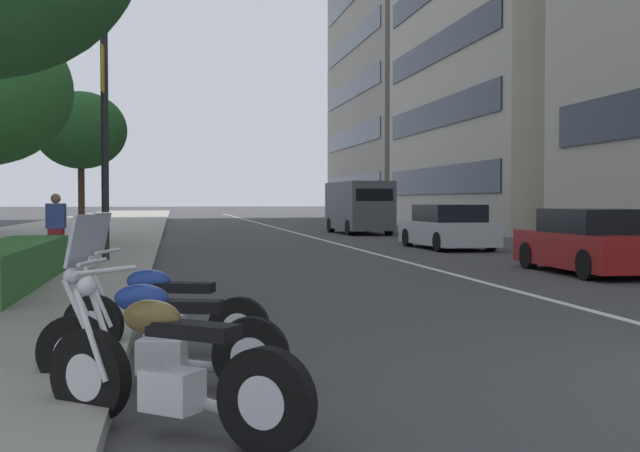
{
  "coord_description": "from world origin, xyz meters",
  "views": [
    {
      "loc": [
        -5.4,
        5.92,
        1.59
      ],
      "look_at": [
        10.23,
        3.01,
        1.08
      ],
      "focal_mm": 44.53,
      "sensor_mm": 36.0,
      "label": 1
    }
  ],
  "objects": [
    {
      "name": "lane_centre_stripe",
      "position": [
        35.0,
        0.0,
        0.0
      ],
      "size": [
        110.0,
        0.16,
        0.01
      ],
      "primitive_type": "cube",
      "color": "silver",
      "rests_on": "ground"
    },
    {
      "name": "street_lamp_with_banners",
      "position": [
        14.43,
        7.25,
        5.44
      ],
      "size": [
        1.26,
        2.19,
        9.03
      ],
      "color": "#232326",
      "rests_on": "sidewalk_right_plaza"
    },
    {
      "name": "car_mid_block_traffic",
      "position": [
        19.42,
        -2.96,
        0.68
      ],
      "size": [
        4.49,
        2.09,
        1.45
      ],
      "rotation": [
        0.0,
        0.0,
        0.05
      ],
      "color": "#B7B7BC",
      "rests_on": "ground"
    },
    {
      "name": "street_tree_mid_sidewalk",
      "position": [
        22.31,
        8.94,
        3.94
      ],
      "size": [
        3.05,
        3.05,
        5.1
      ],
      "color": "#473323",
      "rests_on": "sidewalk_right_plaza"
    },
    {
      "name": "car_following_behind",
      "position": [
        10.4,
        -3.02,
        0.67
      ],
      "size": [
        4.19,
        1.89,
        1.41
      ],
      "rotation": [
        0.0,
        0.0,
        -0.02
      ],
      "color": "maroon",
      "rests_on": "ground"
    },
    {
      "name": "motorcycle_under_tarp",
      "position": [
        -0.02,
        5.95,
        0.43
      ],
      "size": [
        1.45,
        1.76,
        1.12
      ],
      "rotation": [
        0.0,
        0.0,
        0.89
      ],
      "color": "black",
      "rests_on": "ground"
    },
    {
      "name": "pedestrian_on_plaza",
      "position": [
        13.13,
        8.5,
        0.95
      ],
      "size": [
        0.3,
        0.42,
        1.59
      ],
      "rotation": [
        0.0,
        0.0,
        3.04
      ],
      "color": "maroon",
      "rests_on": "sidewalk_right_plaza"
    },
    {
      "name": "motorcycle_far_end_row",
      "position": [
        1.28,
        6.06,
        0.44
      ],
      "size": [
        0.79,
        2.09,
        1.48
      ],
      "rotation": [
        0.0,
        0.0,
        1.3
      ],
      "color": "black",
      "rests_on": "ground"
    },
    {
      "name": "office_tower_near_left",
      "position": [
        57.36,
        -18.91,
        17.89
      ],
      "size": [
        20.35,
        21.19,
        35.77
      ],
      "color": "gray",
      "rests_on": "ground"
    },
    {
      "name": "motorcycle_nearest_camera",
      "position": [
        2.78,
        6.04,
        0.44
      ],
      "size": [
        0.84,
        2.09,
        1.47
      ],
      "rotation": [
        0.0,
        0.0,
        1.27
      ],
      "color": "black",
      "rests_on": "ground"
    },
    {
      "name": "sidewalk_right_plaza",
      "position": [
        30.0,
        10.73,
        0.07
      ],
      "size": [
        160.0,
        8.73,
        0.15
      ],
      "primitive_type": "cube",
      "color": "gray",
      "rests_on": "ground"
    },
    {
      "name": "clipped_hedge_bed",
      "position": [
        8.73,
        8.66,
        0.5
      ],
      "size": [
        6.66,
        1.1,
        0.71
      ],
      "primitive_type": "cube",
      "color": "#337033",
      "rests_on": "sidewalk_right_plaza"
    },
    {
      "name": "delivery_van_ahead",
      "position": [
        31.42,
        -2.8,
        1.32
      ],
      "size": [
        5.41,
        2.28,
        2.47
      ],
      "rotation": [
        0.0,
        0.0,
        0.04
      ],
      "color": "#4C5156",
      "rests_on": "ground"
    }
  ]
}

